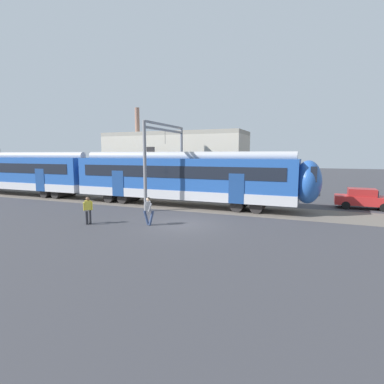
{
  "coord_description": "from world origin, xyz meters",
  "views": [
    {
      "loc": [
        7.12,
        -15.83,
        4.14
      ],
      "look_at": [
        -0.44,
        2.68,
        1.6
      ],
      "focal_mm": 28.0,
      "sensor_mm": 36.0,
      "label": 1
    }
  ],
  "objects_px": {
    "pedestrian_grey": "(149,209)",
    "parked_car_red": "(363,199)",
    "pedestrian_yellow": "(88,208)",
    "commuter_train": "(22,173)"
  },
  "relations": [
    {
      "from": "parked_car_red",
      "to": "commuter_train",
      "type": "bearing_deg",
      "value": -172.82
    },
    {
      "from": "pedestrian_yellow",
      "to": "parked_car_red",
      "type": "relative_size",
      "value": 0.41
    },
    {
      "from": "pedestrian_grey",
      "to": "parked_car_red",
      "type": "bearing_deg",
      "value": 41.14
    },
    {
      "from": "commuter_train",
      "to": "parked_car_red",
      "type": "distance_m",
      "value": 31.56
    },
    {
      "from": "pedestrian_yellow",
      "to": "parked_car_red",
      "type": "bearing_deg",
      "value": 36.99
    },
    {
      "from": "parked_car_red",
      "to": "pedestrian_yellow",
      "type": "bearing_deg",
      "value": -143.01
    },
    {
      "from": "commuter_train",
      "to": "pedestrian_yellow",
      "type": "height_order",
      "value": "commuter_train"
    },
    {
      "from": "pedestrian_yellow",
      "to": "commuter_train",
      "type": "bearing_deg",
      "value": 152.61
    },
    {
      "from": "pedestrian_grey",
      "to": "parked_car_red",
      "type": "xyz_separation_m",
      "value": [
        12.39,
        10.82,
        -0.18
      ]
    },
    {
      "from": "commuter_train",
      "to": "pedestrian_grey",
      "type": "relative_size",
      "value": 33.99
    }
  ]
}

